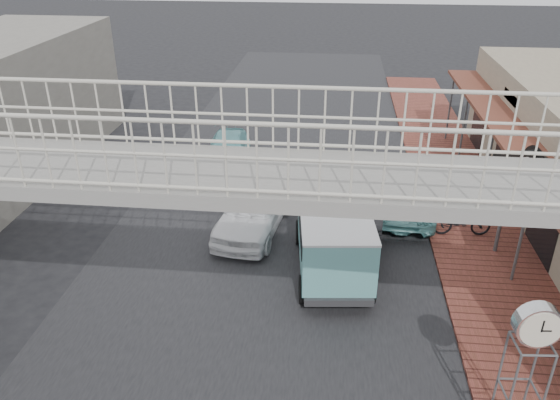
% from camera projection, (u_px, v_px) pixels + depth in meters
% --- Properties ---
extents(ground, '(120.00, 120.00, 0.00)m').
position_uv_depth(ground, '(255.00, 288.00, 14.64)').
color(ground, black).
rests_on(ground, ground).
extents(road_strip, '(10.00, 60.00, 0.01)m').
position_uv_depth(road_strip, '(255.00, 288.00, 14.64)').
color(road_strip, black).
rests_on(road_strip, ground).
extents(sidewalk, '(3.00, 40.00, 0.10)m').
position_uv_depth(sidewalk, '(480.00, 242.00, 16.67)').
color(sidewalk, brown).
rests_on(sidewalk, ground).
extents(footbridge, '(16.40, 2.40, 6.34)m').
position_uv_depth(footbridge, '(219.00, 275.00, 9.66)').
color(footbridge, gray).
rests_on(footbridge, ground).
extents(white_hatchback, '(2.34, 4.60, 1.50)m').
position_uv_depth(white_hatchback, '(254.00, 207.00, 17.20)').
color(white_hatchback, white).
rests_on(white_hatchback, ground).
extents(dark_sedan, '(1.99, 4.60, 1.47)m').
position_uv_depth(dark_sedan, '(357.00, 218.00, 16.59)').
color(dark_sedan, black).
rests_on(dark_sedan, ground).
extents(angkot_curb, '(2.35, 4.70, 1.28)m').
position_uv_depth(angkot_curb, '(399.00, 192.00, 18.43)').
color(angkot_curb, '#65AFB0').
rests_on(angkot_curb, ground).
extents(angkot_far, '(2.08, 4.24, 1.19)m').
position_uv_depth(angkot_far, '(228.00, 152.00, 21.85)').
color(angkot_far, '#6AB4B8').
rests_on(angkot_far, ground).
extents(angkot_van, '(2.30, 4.35, 2.05)m').
position_uv_depth(angkot_van, '(334.00, 231.00, 14.77)').
color(angkot_van, black).
rests_on(angkot_van, ground).
extents(motorcycle_near, '(1.80, 0.74, 0.93)m').
position_uv_depth(motorcycle_near, '(462.00, 221.00, 16.78)').
color(motorcycle_near, black).
rests_on(motorcycle_near, sidewalk).
extents(motorcycle_far, '(1.74, 0.96, 1.01)m').
position_uv_depth(motorcycle_far, '(474.00, 172.00, 20.02)').
color(motorcycle_far, black).
rests_on(motorcycle_far, sidewalk).
extents(street_clock, '(0.80, 0.66, 3.19)m').
position_uv_depth(street_clock, '(536.00, 332.00, 8.96)').
color(street_clock, '#59595B').
rests_on(street_clock, sidewalk).
extents(arrow_sign, '(1.97, 1.31, 3.27)m').
position_uv_depth(arrow_sign, '(540.00, 167.00, 15.03)').
color(arrow_sign, '#59595B').
rests_on(arrow_sign, sidewalk).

